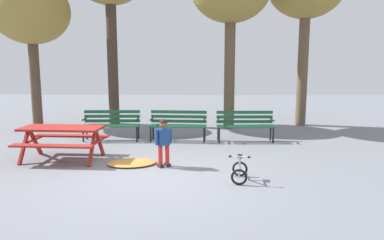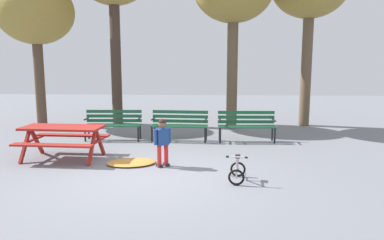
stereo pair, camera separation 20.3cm
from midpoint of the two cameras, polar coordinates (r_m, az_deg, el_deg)
ground at (r=7.31m, az=-5.89°, el=-8.73°), size 36.00×36.00×0.00m
picnic_table at (r=8.87m, az=-18.85°, el=-2.05°), size 1.86×1.42×0.79m
park_bench_far_left at (r=10.73m, az=-11.61°, el=-0.35°), size 1.62×0.52×0.85m
park_bench_left at (r=10.40m, az=-1.39°, el=-0.45°), size 1.63×0.56×0.85m
park_bench_right at (r=10.42m, az=9.03°, el=-0.55°), size 1.61×0.51×0.85m
child_standing at (r=7.81m, az=-3.87°, el=-2.93°), size 0.34×0.28×1.04m
kids_bicycle at (r=7.02m, az=7.88°, el=-7.80°), size 0.42×0.59×0.54m
leaf_pile at (r=8.21m, az=-8.71°, el=-6.53°), size 1.19×0.95×0.07m
tree_far_left at (r=14.01m, az=-22.80°, el=15.05°), size 2.60×2.60×5.01m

